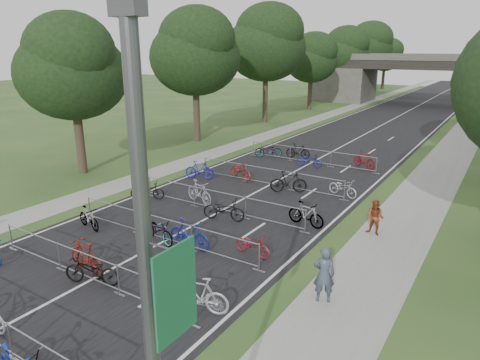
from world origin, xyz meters
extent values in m
cube|color=black|center=(0.00, 50.00, 0.01)|extent=(11.00, 140.00, 0.01)
cube|color=gray|center=(8.00, 50.00, 0.01)|extent=(3.00, 140.00, 0.01)
cube|color=gray|center=(-7.50, 50.00, 0.01)|extent=(2.00, 140.00, 0.01)
cube|color=silver|center=(0.00, 50.00, 0.00)|extent=(0.12, 140.00, 0.00)
cube|color=#45423D|center=(-11.50, 65.00, 2.50)|extent=(8.00, 8.00, 5.00)
cube|color=black|center=(0.00, 65.00, 5.60)|extent=(30.00, 8.00, 1.20)
cube|color=#45423D|center=(0.00, 61.20, 6.60)|extent=(30.00, 0.40, 0.90)
cube|color=#45423D|center=(0.00, 68.80, 6.60)|extent=(30.00, 0.40, 0.90)
cube|color=#4C4C51|center=(8.30, 2.00, 8.10)|extent=(0.35, 0.18, 0.22)
cube|color=#1A5C3A|center=(8.72, 2.00, 5.20)|extent=(0.03, 0.65, 1.10)
cylinder|color=#33261C|center=(-11.50, 16.00, 2.10)|extent=(0.56, 0.56, 4.20)
ellipsoid|color=black|center=(-11.50, 16.00, 6.22)|extent=(6.72, 6.72, 5.51)
sphere|color=black|center=(-10.90, 15.50, 7.56)|extent=(5.38, 5.38, 5.38)
sphere|color=black|center=(-12.00, 16.50, 5.38)|extent=(4.37, 4.37, 4.37)
cylinder|color=#33261C|center=(-11.50, 28.00, 2.36)|extent=(0.56, 0.56, 4.72)
ellipsoid|color=black|center=(-11.50, 28.00, 6.99)|extent=(7.56, 7.56, 6.20)
sphere|color=black|center=(-10.90, 27.50, 8.50)|extent=(6.05, 6.05, 6.05)
sphere|color=black|center=(-12.00, 28.50, 6.05)|extent=(4.91, 4.91, 4.91)
cylinder|color=#33261C|center=(-11.50, 40.00, 2.62)|extent=(0.56, 0.56, 5.25)
ellipsoid|color=black|center=(-11.50, 40.00, 7.77)|extent=(8.40, 8.40, 6.89)
sphere|color=black|center=(-10.90, 39.50, 9.45)|extent=(6.72, 6.72, 6.72)
sphere|color=black|center=(-12.00, 40.50, 6.72)|extent=(5.46, 5.46, 5.46)
cylinder|color=#33261C|center=(-11.50, 52.00, 2.10)|extent=(0.56, 0.56, 4.20)
ellipsoid|color=black|center=(-11.50, 52.00, 6.22)|extent=(6.72, 6.72, 5.51)
sphere|color=black|center=(-10.90, 51.50, 7.56)|extent=(5.38, 5.38, 5.38)
sphere|color=black|center=(-12.00, 52.50, 5.38)|extent=(4.37, 4.37, 4.37)
cylinder|color=#33261C|center=(-11.50, 64.00, 2.36)|extent=(0.56, 0.56, 4.72)
ellipsoid|color=black|center=(-11.50, 64.00, 6.99)|extent=(7.56, 7.56, 6.20)
sphere|color=black|center=(-10.90, 63.50, 8.50)|extent=(6.05, 6.05, 6.05)
sphere|color=black|center=(-12.00, 64.50, 6.05)|extent=(4.91, 4.91, 4.91)
cylinder|color=#33261C|center=(-11.50, 76.00, 2.62)|extent=(0.56, 0.56, 5.25)
ellipsoid|color=black|center=(-11.50, 76.00, 7.77)|extent=(8.40, 8.40, 6.89)
sphere|color=black|center=(-10.90, 75.50, 9.45)|extent=(6.72, 6.72, 6.72)
sphere|color=black|center=(-12.00, 76.50, 6.72)|extent=(5.46, 5.46, 5.46)
cylinder|color=#33261C|center=(-11.50, 88.00, 2.10)|extent=(0.56, 0.56, 4.20)
ellipsoid|color=black|center=(-11.50, 88.00, 6.22)|extent=(6.72, 6.72, 5.51)
sphere|color=black|center=(-10.90, 87.50, 7.56)|extent=(5.38, 5.38, 5.38)
sphere|color=black|center=(-12.00, 88.50, 5.38)|extent=(4.37, 4.37, 4.37)
cylinder|color=#97999E|center=(1.53, 3.60, 0.55)|extent=(0.05, 0.05, 1.10)
cube|color=#97999E|center=(1.53, 3.60, 0.01)|extent=(0.50, 0.08, 0.03)
cylinder|color=#97999E|center=(0.00, 7.20, 1.05)|extent=(9.20, 0.04, 0.04)
cylinder|color=#97999E|center=(0.00, 7.20, 0.18)|extent=(9.20, 0.04, 0.04)
cylinder|color=#97999E|center=(-4.60, 7.20, 0.55)|extent=(0.05, 0.05, 1.10)
cube|color=#97999E|center=(-4.60, 7.20, 0.01)|extent=(0.50, 0.08, 0.03)
cylinder|color=#97999E|center=(-1.53, 7.20, 0.55)|extent=(0.05, 0.05, 1.10)
cube|color=#97999E|center=(-1.53, 7.20, 0.01)|extent=(0.50, 0.08, 0.03)
cylinder|color=#97999E|center=(1.53, 7.20, 0.55)|extent=(0.05, 0.05, 1.10)
cube|color=#97999E|center=(1.53, 7.20, 0.01)|extent=(0.50, 0.08, 0.03)
cylinder|color=#97999E|center=(4.60, 7.20, 0.55)|extent=(0.05, 0.05, 1.10)
cube|color=#97999E|center=(4.60, 7.20, 0.01)|extent=(0.50, 0.08, 0.03)
cylinder|color=#97999E|center=(0.00, 11.00, 1.05)|extent=(9.20, 0.04, 0.04)
cylinder|color=#97999E|center=(0.00, 11.00, 0.18)|extent=(9.20, 0.04, 0.04)
cylinder|color=#97999E|center=(-4.60, 11.00, 0.55)|extent=(0.05, 0.05, 1.10)
cube|color=#97999E|center=(-4.60, 11.00, 0.01)|extent=(0.50, 0.08, 0.03)
cylinder|color=#97999E|center=(-1.53, 11.00, 0.55)|extent=(0.05, 0.05, 1.10)
cube|color=#97999E|center=(-1.53, 11.00, 0.01)|extent=(0.50, 0.08, 0.03)
cylinder|color=#97999E|center=(1.53, 11.00, 0.55)|extent=(0.05, 0.05, 1.10)
cube|color=#97999E|center=(1.53, 11.00, 0.01)|extent=(0.50, 0.08, 0.03)
cylinder|color=#97999E|center=(4.60, 11.00, 0.55)|extent=(0.05, 0.05, 1.10)
cube|color=#97999E|center=(4.60, 11.00, 0.01)|extent=(0.50, 0.08, 0.03)
cylinder|color=#97999E|center=(0.00, 15.00, 1.05)|extent=(9.20, 0.04, 0.04)
cylinder|color=#97999E|center=(0.00, 15.00, 0.18)|extent=(9.20, 0.04, 0.04)
cylinder|color=#97999E|center=(-4.60, 15.00, 0.55)|extent=(0.05, 0.05, 1.10)
cube|color=#97999E|center=(-4.60, 15.00, 0.01)|extent=(0.50, 0.08, 0.03)
cylinder|color=#97999E|center=(-1.53, 15.00, 0.55)|extent=(0.05, 0.05, 1.10)
cube|color=#97999E|center=(-1.53, 15.00, 0.01)|extent=(0.50, 0.08, 0.03)
cylinder|color=#97999E|center=(1.53, 15.00, 0.55)|extent=(0.05, 0.05, 1.10)
cube|color=#97999E|center=(1.53, 15.00, 0.01)|extent=(0.50, 0.08, 0.03)
cylinder|color=#97999E|center=(4.60, 15.00, 0.55)|extent=(0.05, 0.05, 1.10)
cube|color=#97999E|center=(4.60, 15.00, 0.01)|extent=(0.50, 0.08, 0.03)
cylinder|color=#97999E|center=(0.00, 20.00, 1.05)|extent=(9.20, 0.04, 0.04)
cylinder|color=#97999E|center=(0.00, 20.00, 0.18)|extent=(9.20, 0.04, 0.04)
cylinder|color=#97999E|center=(-4.60, 20.00, 0.55)|extent=(0.05, 0.05, 1.10)
cube|color=#97999E|center=(-4.60, 20.00, 0.01)|extent=(0.50, 0.08, 0.03)
cylinder|color=#97999E|center=(-1.53, 20.00, 0.55)|extent=(0.05, 0.05, 1.10)
cube|color=#97999E|center=(-1.53, 20.00, 0.01)|extent=(0.50, 0.08, 0.03)
cylinder|color=#97999E|center=(1.53, 20.00, 0.55)|extent=(0.05, 0.05, 1.10)
cube|color=#97999E|center=(1.53, 20.00, 0.01)|extent=(0.50, 0.08, 0.03)
cylinder|color=#97999E|center=(4.60, 20.00, 0.55)|extent=(0.05, 0.05, 1.10)
cube|color=#97999E|center=(4.60, 20.00, 0.01)|extent=(0.50, 0.08, 0.03)
cylinder|color=#97999E|center=(0.00, 26.00, 1.05)|extent=(9.20, 0.04, 0.04)
cylinder|color=#97999E|center=(0.00, 26.00, 0.18)|extent=(9.20, 0.04, 0.04)
cylinder|color=#97999E|center=(-4.60, 26.00, 0.55)|extent=(0.05, 0.05, 1.10)
cube|color=#97999E|center=(-4.60, 26.00, 0.01)|extent=(0.50, 0.08, 0.03)
cylinder|color=#97999E|center=(-1.53, 26.00, 0.55)|extent=(0.05, 0.05, 1.10)
cube|color=#97999E|center=(-1.53, 26.00, 0.01)|extent=(0.50, 0.08, 0.03)
cylinder|color=#97999E|center=(1.53, 26.00, 0.55)|extent=(0.05, 0.05, 1.10)
cube|color=#97999E|center=(1.53, 26.00, 0.01)|extent=(0.50, 0.08, 0.03)
cylinder|color=#97999E|center=(4.60, 26.00, 0.55)|extent=(0.05, 0.05, 1.10)
cube|color=#97999E|center=(4.60, 26.00, 0.01)|extent=(0.50, 0.08, 0.03)
imported|color=maroon|center=(-0.61, 7.64, 0.59)|extent=(2.02, 0.77, 1.18)
imported|color=black|center=(0.28, 7.15, 0.52)|extent=(2.11, 1.36, 1.05)
imported|color=#B4B3BC|center=(4.30, 7.83, 0.60)|extent=(2.08, 1.08, 1.20)
imported|color=#97999E|center=(-3.70, 10.22, 0.51)|extent=(1.75, 0.80, 1.01)
imported|color=#97999E|center=(-0.16, 10.90, 0.52)|extent=(2.09, 1.12, 1.04)
imported|color=navy|center=(1.29, 11.12, 0.61)|extent=(2.03, 0.61, 1.21)
imported|color=maroon|center=(3.76, 11.95, 0.44)|extent=(1.73, 0.79, 0.88)
imported|color=black|center=(-4.30, 14.48, 0.48)|extent=(1.89, 1.47, 0.96)
imported|color=gray|center=(-1.58, 15.48, 0.61)|extent=(2.09, 1.11, 1.21)
imported|color=black|center=(0.79, 14.29, 0.53)|extent=(2.14, 1.22, 1.06)
imported|color=#97999E|center=(4.30, 15.73, 0.56)|extent=(1.91, 0.79, 1.12)
imported|color=navy|center=(-4.30, 19.03, 0.56)|extent=(1.93, 1.07, 1.11)
imported|color=maroon|center=(-2.09, 20.29, 0.56)|extent=(2.26, 1.58, 1.12)
imported|color=black|center=(1.51, 19.58, 0.62)|extent=(2.08, 1.50, 1.23)
imported|color=#AFADB5|center=(4.30, 20.59, 0.48)|extent=(1.94, 1.20, 0.96)
imported|color=#97999E|center=(-3.37, 26.10, 0.52)|extent=(2.03, 1.62, 1.03)
imported|color=black|center=(-1.39, 27.00, 0.54)|extent=(1.85, 0.76, 1.08)
imported|color=navy|center=(0.32, 25.14, 0.48)|extent=(1.87, 0.77, 0.96)
imported|color=maroon|center=(3.53, 26.95, 0.58)|extent=(1.94, 1.39, 1.15)
imported|color=#374353|center=(7.27, 10.44, 0.94)|extent=(0.81, 0.70, 1.87)
imported|color=maroon|center=(7.19, 16.44, 0.78)|extent=(0.84, 0.71, 1.55)
camera|label=1|loc=(11.46, -1.02, 7.70)|focal=32.00mm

